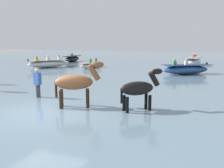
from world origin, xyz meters
name	(u,v)px	position (x,y,z in m)	size (l,w,h in m)	color
ground_plane	(41,120)	(0.00, 0.00, 0.00)	(120.00, 120.00, 0.00)	#84755B
water_surface	(131,78)	(0.00, 10.00, 0.14)	(90.00, 90.00, 0.29)	slate
horse_lead_chestnut	(76,84)	(0.79, 1.17, 1.22)	(1.79, 1.24, 2.06)	brown
horse_trailing_black	(139,89)	(3.15, 1.65, 1.08)	(1.44, 1.34, 1.82)	black
boat_near_starboard	(48,64)	(-9.62, 12.86, 0.66)	(3.23, 4.07, 1.21)	silver
boat_far_inshore	(186,69)	(3.55, 12.94, 0.66)	(3.82, 3.29, 1.22)	#28518E
boat_near_port	(91,65)	(-5.50, 14.19, 0.55)	(1.70, 2.72, 0.97)	silver
boat_mid_outer	(72,59)	(-11.35, 20.03, 0.65)	(1.71, 3.60, 1.19)	black
boat_distant_east	(193,61)	(3.45, 20.78, 0.72)	(1.71, 4.27, 1.34)	silver
person_onlooker_left	(38,85)	(-1.72, 1.93, 0.87)	(0.35, 0.25, 1.63)	#383842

